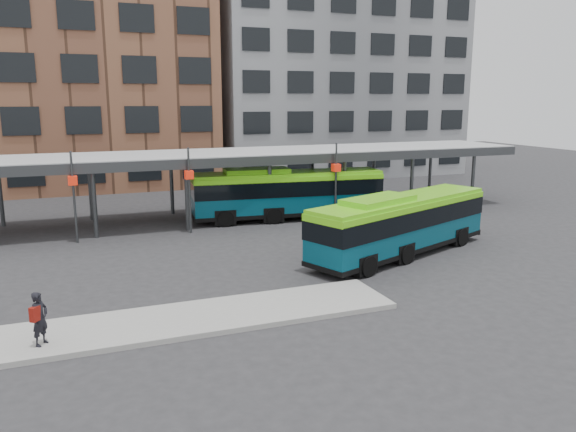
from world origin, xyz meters
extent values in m
plane|color=#28282B|center=(0.00, 0.00, 0.00)|extent=(120.00, 120.00, 0.00)
cube|color=gray|center=(-5.50, -3.00, 0.09)|extent=(14.00, 3.00, 0.18)
cube|color=#999B9E|center=(0.00, 13.00, 4.00)|extent=(40.00, 6.00, 0.35)
cube|color=#383A3D|center=(0.00, 10.00, 3.85)|extent=(40.00, 0.15, 0.55)
cylinder|color=#383A3D|center=(-13.00, 15.50, 1.90)|extent=(0.24, 0.24, 3.80)
cylinder|color=#383A3D|center=(-8.00, 10.50, 1.90)|extent=(0.24, 0.24, 3.80)
cylinder|color=#383A3D|center=(-8.00, 15.50, 1.90)|extent=(0.24, 0.24, 3.80)
cylinder|color=#383A3D|center=(-3.00, 10.50, 1.90)|extent=(0.24, 0.24, 3.80)
cylinder|color=#383A3D|center=(-3.00, 15.50, 1.90)|extent=(0.24, 0.24, 3.80)
cylinder|color=#383A3D|center=(2.00, 10.50, 1.90)|extent=(0.24, 0.24, 3.80)
cylinder|color=#383A3D|center=(2.00, 15.50, 1.90)|extent=(0.24, 0.24, 3.80)
cylinder|color=#383A3D|center=(7.00, 10.50, 1.90)|extent=(0.24, 0.24, 3.80)
cylinder|color=#383A3D|center=(7.00, 15.50, 1.90)|extent=(0.24, 0.24, 3.80)
cylinder|color=#383A3D|center=(12.00, 10.50, 1.90)|extent=(0.24, 0.24, 3.80)
cylinder|color=#383A3D|center=(12.00, 15.50, 1.90)|extent=(0.24, 0.24, 3.80)
cylinder|color=#383A3D|center=(17.00, 10.50, 1.90)|extent=(0.24, 0.24, 3.80)
cylinder|color=#383A3D|center=(17.00, 15.50, 1.90)|extent=(0.24, 0.24, 3.80)
cylinder|color=#383A3D|center=(-9.00, 9.70, 2.40)|extent=(0.12, 0.12, 4.80)
cube|color=red|center=(-9.00, 9.70, 3.30)|extent=(0.45, 0.45, 0.45)
cylinder|color=#383A3D|center=(-3.00, 9.70, 2.40)|extent=(0.12, 0.12, 4.80)
cube|color=red|center=(-3.00, 9.70, 3.30)|extent=(0.45, 0.45, 0.45)
cylinder|color=#383A3D|center=(6.00, 9.70, 2.40)|extent=(0.12, 0.12, 4.80)
cube|color=red|center=(6.00, 9.70, 3.30)|extent=(0.45, 0.45, 0.45)
cube|color=brown|center=(-10.00, 32.00, 11.00)|extent=(26.00, 14.00, 22.00)
cube|color=slate|center=(16.00, 32.00, 10.00)|extent=(24.00, 14.00, 20.00)
cube|color=#074053|center=(5.51, 1.57, 1.47)|extent=(11.08, 6.18, 2.29)
cube|color=black|center=(5.51, 1.57, 1.93)|extent=(11.14, 6.24, 0.87)
cube|color=#67CF15|center=(5.51, 1.57, 2.71)|extent=(11.04, 6.09, 0.18)
cube|color=#67CF15|center=(3.81, 0.90, 2.89)|extent=(4.02, 2.88, 0.32)
cube|color=black|center=(5.51, 1.57, 0.43)|extent=(11.15, 6.25, 0.22)
cylinder|color=black|center=(9.34, 1.88, 0.46)|extent=(0.95, 0.59, 0.92)
cylinder|color=black|center=(8.51, 3.96, 0.46)|extent=(0.95, 0.59, 0.92)
cylinder|color=black|center=(4.90, 0.12, 0.46)|extent=(0.95, 0.59, 0.92)
cylinder|color=black|center=(4.08, 2.21, 0.46)|extent=(0.95, 0.59, 0.92)
cylinder|color=black|center=(2.34, -0.89, 0.46)|extent=(0.95, 0.59, 0.92)
cylinder|color=black|center=(1.52, 1.19, 0.46)|extent=(0.95, 0.59, 0.92)
cube|color=#074053|center=(3.44, 11.27, 1.57)|extent=(11.93, 3.71, 2.45)
cube|color=black|center=(3.44, 11.27, 2.05)|extent=(11.99, 3.77, 0.93)
cube|color=#67CF15|center=(3.44, 11.27, 2.89)|extent=(11.92, 3.61, 0.20)
cube|color=#67CF15|center=(1.50, 11.48, 3.08)|extent=(4.08, 2.18, 0.34)
cube|color=black|center=(3.44, 11.27, 0.46)|extent=(12.00, 3.77, 0.23)
cylinder|color=black|center=(7.20, 9.66, 0.49)|extent=(1.00, 0.40, 0.98)
cylinder|color=black|center=(7.46, 12.03, 0.49)|extent=(1.00, 0.40, 0.98)
cylinder|color=black|center=(2.15, 10.21, 0.49)|extent=(1.00, 0.40, 0.98)
cylinder|color=black|center=(2.41, 12.58, 0.49)|extent=(1.00, 0.40, 0.98)
cylinder|color=black|center=(-0.77, 10.53, 0.49)|extent=(1.00, 0.40, 0.98)
cylinder|color=black|center=(-0.51, 12.90, 0.49)|extent=(1.00, 0.40, 0.98)
imported|color=black|center=(-10.26, -3.57, 1.00)|extent=(0.68, 0.72, 1.65)
cube|color=maroon|center=(-10.37, -3.71, 1.22)|extent=(0.33, 0.35, 0.44)
imported|color=slate|center=(11.17, 11.61, 0.48)|extent=(1.88, 0.75, 0.97)
imported|color=slate|center=(11.51, 11.66, 0.50)|extent=(1.73, 0.78, 1.00)
imported|color=slate|center=(12.18, 12.22, 0.47)|extent=(1.86, 0.84, 0.94)
imported|color=slate|center=(12.58, 11.66, 0.53)|extent=(1.81, 0.74, 1.06)
imported|color=slate|center=(13.36, 11.80, 0.44)|extent=(1.79, 1.07, 0.89)
imported|color=slate|center=(14.34, 11.89, 0.53)|extent=(1.82, 0.89, 1.05)
camera|label=1|loc=(-9.10, -20.85, 7.41)|focal=35.00mm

